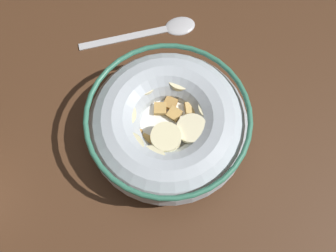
% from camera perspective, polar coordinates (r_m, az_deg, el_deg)
% --- Properties ---
extents(ground_plane, '(1.24, 1.24, 0.02)m').
position_cam_1_polar(ground_plane, '(0.50, -0.00, -1.63)').
color(ground_plane, '#472B19').
extents(cereal_bowl, '(0.19, 0.19, 0.06)m').
position_cam_1_polar(cereal_bowl, '(0.46, -0.03, 0.15)').
color(cereal_bowl, '#B2BCC6').
rests_on(cereal_bowl, ground_plane).
extents(spoon, '(0.07, 0.16, 0.01)m').
position_cam_1_polar(spoon, '(0.56, -0.57, 13.78)').
color(spoon, '#B7B7BC').
rests_on(spoon, ground_plane).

